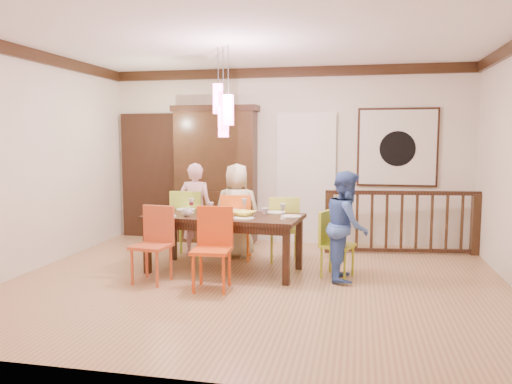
% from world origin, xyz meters
% --- Properties ---
extents(floor, '(6.00, 6.00, 0.00)m').
position_xyz_m(floor, '(0.00, 0.00, 0.00)').
color(floor, '#9F6D4D').
rests_on(floor, ground).
extents(ceiling, '(6.00, 6.00, 0.00)m').
position_xyz_m(ceiling, '(0.00, 0.00, 2.90)').
color(ceiling, white).
rests_on(ceiling, wall_back).
extents(wall_back, '(6.00, 0.00, 6.00)m').
position_xyz_m(wall_back, '(0.00, 2.50, 1.45)').
color(wall_back, beige).
rests_on(wall_back, floor).
extents(wall_left, '(0.00, 5.00, 5.00)m').
position_xyz_m(wall_left, '(-3.00, 0.00, 1.45)').
color(wall_left, beige).
rests_on(wall_left, floor).
extents(crown_molding, '(6.00, 5.00, 0.16)m').
position_xyz_m(crown_molding, '(0.00, 0.00, 2.82)').
color(crown_molding, black).
rests_on(crown_molding, wall_back).
extents(panel_door, '(1.04, 0.07, 2.24)m').
position_xyz_m(panel_door, '(-2.40, 2.45, 1.05)').
color(panel_door, black).
rests_on(panel_door, wall_back).
extents(white_doorway, '(0.97, 0.05, 2.22)m').
position_xyz_m(white_doorway, '(0.35, 2.46, 1.05)').
color(white_doorway, silver).
rests_on(white_doorway, wall_back).
extents(painting, '(1.25, 0.06, 1.25)m').
position_xyz_m(painting, '(1.80, 2.46, 1.60)').
color(painting, black).
rests_on(painting, wall_back).
extents(pendant_cluster, '(0.27, 0.21, 1.14)m').
position_xyz_m(pendant_cluster, '(-0.50, 0.44, 2.11)').
color(pendant_cluster, '#FA4B94').
rests_on(pendant_cluster, ceiling).
extents(dining_table, '(2.08, 1.08, 0.75)m').
position_xyz_m(dining_table, '(-0.50, 0.44, 0.66)').
color(dining_table, black).
rests_on(dining_table, floor).
extents(chair_far_left, '(0.49, 0.49, 0.99)m').
position_xyz_m(chair_far_left, '(-1.22, 1.11, 0.57)').
color(chair_far_left, '#9FC435').
rests_on(chair_far_left, floor).
extents(chair_far_mid, '(0.48, 0.48, 0.95)m').
position_xyz_m(chair_far_mid, '(-0.50, 1.13, 0.55)').
color(chair_far_mid, orange).
rests_on(chair_far_mid, floor).
extents(chair_far_right, '(0.49, 0.49, 0.94)m').
position_xyz_m(chair_far_right, '(0.18, 1.14, 0.54)').
color(chair_far_right, '#BCCE40').
rests_on(chair_far_right, floor).
extents(chair_near_left, '(0.46, 0.46, 0.92)m').
position_xyz_m(chair_near_left, '(-1.23, -0.24, 0.53)').
color(chair_near_left, '#BE4D26').
rests_on(chair_near_left, floor).
extents(chair_near_mid, '(0.46, 0.46, 0.95)m').
position_xyz_m(chair_near_mid, '(-0.43, -0.37, 0.54)').
color(chair_near_mid, '#D94712').
rests_on(chair_near_mid, floor).
extents(chair_end_right, '(0.47, 0.47, 0.83)m').
position_xyz_m(chair_end_right, '(0.96, 0.46, 0.48)').
color(chair_end_right, '#A9B620').
rests_on(chair_end_right, floor).
extents(china_hutch, '(1.44, 0.46, 2.28)m').
position_xyz_m(china_hutch, '(-1.15, 2.30, 1.15)').
color(china_hutch, black).
rests_on(china_hutch, floor).
extents(balustrade, '(2.31, 0.38, 0.96)m').
position_xyz_m(balustrade, '(1.86, 1.95, 0.50)').
color(balustrade, black).
rests_on(balustrade, floor).
extents(person_far_left, '(0.52, 0.36, 1.38)m').
position_xyz_m(person_far_left, '(-1.16, 1.23, 0.69)').
color(person_far_left, '#F8BDCC').
rests_on(person_far_left, floor).
extents(person_far_mid, '(0.72, 0.51, 1.38)m').
position_xyz_m(person_far_mid, '(-0.53, 1.26, 0.69)').
color(person_far_mid, beige).
rests_on(person_far_mid, floor).
extents(person_end_right, '(0.53, 0.67, 1.35)m').
position_xyz_m(person_end_right, '(1.08, 0.38, 0.68)').
color(person_end_right, '#4061B3').
rests_on(person_end_right, floor).
extents(serving_bowl, '(0.37, 0.37, 0.07)m').
position_xyz_m(serving_bowl, '(-0.22, 0.35, 0.79)').
color(serving_bowl, yellow).
rests_on(serving_bowl, dining_table).
extents(small_bowl, '(0.21, 0.21, 0.05)m').
position_xyz_m(small_bowl, '(-0.63, 0.56, 0.78)').
color(small_bowl, white).
rests_on(small_bowl, dining_table).
extents(cup_left, '(0.16, 0.16, 0.10)m').
position_xyz_m(cup_left, '(-0.94, 0.24, 0.80)').
color(cup_left, silver).
rests_on(cup_left, dining_table).
extents(cup_right, '(0.10, 0.10, 0.08)m').
position_xyz_m(cup_right, '(0.01, 0.60, 0.79)').
color(cup_right, silver).
rests_on(cup_right, dining_table).
extents(plate_far_left, '(0.26, 0.26, 0.01)m').
position_xyz_m(plate_far_left, '(-1.15, 0.77, 0.76)').
color(plate_far_left, white).
rests_on(plate_far_left, dining_table).
extents(plate_far_mid, '(0.26, 0.26, 0.01)m').
position_xyz_m(plate_far_mid, '(-0.47, 0.79, 0.76)').
color(plate_far_mid, white).
rests_on(plate_far_mid, dining_table).
extents(plate_far_right, '(0.26, 0.26, 0.01)m').
position_xyz_m(plate_far_right, '(0.13, 0.75, 0.76)').
color(plate_far_right, white).
rests_on(plate_far_right, dining_table).
extents(plate_near_left, '(0.26, 0.26, 0.01)m').
position_xyz_m(plate_near_left, '(-1.19, 0.13, 0.76)').
color(plate_near_left, white).
rests_on(plate_near_left, dining_table).
extents(plate_near_mid, '(0.26, 0.26, 0.01)m').
position_xyz_m(plate_near_mid, '(-0.18, 0.19, 0.76)').
color(plate_near_mid, white).
rests_on(plate_near_mid, dining_table).
extents(plate_end_right, '(0.26, 0.26, 0.01)m').
position_xyz_m(plate_end_right, '(0.37, 0.45, 0.76)').
color(plate_end_right, white).
rests_on(plate_end_right, dining_table).
extents(wine_glass_a, '(0.08, 0.08, 0.19)m').
position_xyz_m(wine_glass_a, '(-0.98, 0.54, 0.84)').
color(wine_glass_a, '#590C19').
rests_on(wine_glass_a, dining_table).
extents(wine_glass_b, '(0.08, 0.08, 0.19)m').
position_xyz_m(wine_glass_b, '(-0.29, 0.70, 0.84)').
color(wine_glass_b, silver).
rests_on(wine_glass_b, dining_table).
extents(wine_glass_c, '(0.08, 0.08, 0.19)m').
position_xyz_m(wine_glass_c, '(-0.62, 0.23, 0.84)').
color(wine_glass_c, '#590C19').
rests_on(wine_glass_c, dining_table).
extents(wine_glass_d, '(0.08, 0.08, 0.19)m').
position_xyz_m(wine_glass_d, '(0.29, 0.27, 0.84)').
color(wine_glass_d, silver).
rests_on(wine_glass_d, dining_table).
extents(napkin, '(0.18, 0.14, 0.01)m').
position_xyz_m(napkin, '(-0.51, 0.11, 0.76)').
color(napkin, '#D83359').
rests_on(napkin, dining_table).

